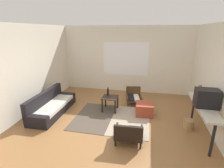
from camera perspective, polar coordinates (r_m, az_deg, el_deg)
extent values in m
plane|color=olive|center=(4.78, -1.20, -14.13)|extent=(7.80, 7.80, 0.00)
cube|color=silver|center=(7.17, 4.57, 8.15)|extent=(5.60, 0.12, 2.70)
cube|color=white|center=(7.10, 4.51, 8.37)|extent=(1.86, 0.01, 1.35)
cube|color=silver|center=(4.72, 32.95, 0.45)|extent=(0.12, 6.60, 2.70)
cube|color=silver|center=(5.71, -27.47, 3.83)|extent=(0.12, 6.60, 2.70)
cube|color=#4C4238|center=(5.31, -5.95, -10.69)|extent=(1.10, 1.80, 0.01)
cube|color=gray|center=(5.10, 6.12, -11.95)|extent=(1.10, 1.80, 0.01)
cube|color=black|center=(5.76, -18.88, -8.10)|extent=(0.74, 1.98, 0.22)
cube|color=beige|center=(5.69, -18.77, -6.70)|extent=(0.64, 1.79, 0.10)
cube|color=black|center=(5.79, -21.56, -5.17)|extent=(0.21, 1.96, 0.58)
cube|color=black|center=(6.45, -15.17, -4.33)|extent=(0.68, 0.20, 0.35)
cube|color=black|center=(5.07, -23.83, -11.48)|extent=(0.68, 0.20, 0.35)
cube|color=black|center=(5.48, -0.62, -4.45)|extent=(0.50, 0.49, 0.02)
cube|color=black|center=(5.80, -2.18, -5.67)|extent=(0.04, 0.04, 0.45)
cube|color=black|center=(5.72, 1.91, -6.03)|extent=(0.04, 0.04, 0.45)
cube|color=black|center=(5.44, -3.28, -7.33)|extent=(0.04, 0.04, 0.45)
cube|color=black|center=(5.35, 1.09, -7.75)|extent=(0.04, 0.04, 0.45)
cylinder|color=#472D19|center=(5.98, 9.60, -6.77)|extent=(0.04, 0.04, 0.15)
cylinder|color=#472D19|center=(5.94, 5.33, -6.78)|extent=(0.04, 0.04, 0.15)
cylinder|color=#472D19|center=(6.49, 8.98, -4.76)|extent=(0.04, 0.04, 0.15)
cylinder|color=#472D19|center=(6.45, 5.06, -4.75)|extent=(0.04, 0.04, 0.15)
cube|color=#472D19|center=(6.17, 7.27, -4.89)|extent=(0.63, 0.72, 0.05)
cube|color=silver|center=(6.14, 8.16, -4.49)|extent=(0.28, 0.60, 0.06)
cube|color=black|center=(6.12, 6.45, -4.48)|extent=(0.28, 0.60, 0.06)
cube|color=#472D19|center=(6.37, 7.11, -2.28)|extent=(0.53, 0.16, 0.34)
cube|color=#472D19|center=(6.16, 9.55, -3.90)|extent=(0.16, 0.64, 0.04)
cube|color=#472D19|center=(6.11, 5.05, -3.88)|extent=(0.16, 0.64, 0.04)
cylinder|color=black|center=(4.45, 2.00, -15.60)|extent=(0.04, 0.04, 0.15)
cylinder|color=black|center=(4.43, 9.49, -16.02)|extent=(0.04, 0.04, 0.15)
cylinder|color=black|center=(4.07, 1.16, -19.12)|extent=(0.04, 0.04, 0.15)
cylinder|color=black|center=(4.05, 9.51, -19.61)|extent=(0.04, 0.04, 0.15)
cube|color=black|center=(4.18, 5.58, -16.39)|extent=(0.67, 0.58, 0.05)
cube|color=beige|center=(4.17, 4.03, -15.52)|extent=(0.24, 0.50, 0.06)
cube|color=#2D3856|center=(4.16, 7.22, -15.70)|extent=(0.24, 0.50, 0.06)
cube|color=black|center=(3.87, 5.44, -16.00)|extent=(0.64, 0.11, 0.34)
cube|color=black|center=(4.14, 1.35, -14.78)|extent=(0.08, 0.54, 0.04)
cube|color=black|center=(4.12, 9.95, -15.26)|extent=(0.08, 0.54, 0.04)
cube|color=#993D28|center=(5.41, 10.75, -8.24)|extent=(0.55, 0.55, 0.37)
cube|color=beige|center=(4.69, 28.34, -6.34)|extent=(0.37, 1.79, 0.04)
cylinder|color=black|center=(4.16, 30.54, -15.94)|extent=(0.06, 0.06, 0.76)
cylinder|color=black|center=(5.58, 25.58, -6.72)|extent=(0.06, 0.06, 0.76)
cube|color=black|center=(4.51, 29.12, -4.14)|extent=(0.51, 0.35, 0.43)
cube|color=black|center=(4.44, 26.11, -3.76)|extent=(0.01, 0.27, 0.30)
cylinder|color=#935B38|center=(5.12, 27.07, -2.76)|extent=(0.21, 0.21, 0.21)
cylinder|color=#935B38|center=(5.07, 27.33, -1.00)|extent=(0.08, 0.08, 0.12)
cylinder|color=black|center=(5.57, -1.38, -2.75)|extent=(0.07, 0.07, 0.23)
cylinder|color=black|center=(5.52, -1.39, -1.34)|extent=(0.03, 0.03, 0.06)
cylinder|color=#9E7A4C|center=(5.06, 24.16, -12.18)|extent=(0.27, 0.27, 0.26)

